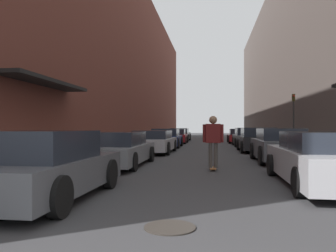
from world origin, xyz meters
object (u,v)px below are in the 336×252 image
object	(u,v)px
parked_car_left_5	(180,135)
parked_car_right_2	(258,140)
parked_car_left_1	(119,149)
parked_car_left_0	(44,167)
traffic_light	(294,114)
parked_car_right_3	(247,137)
parked_car_left_3	(166,138)
parked_car_right_0	(323,160)
parked_car_right_1	(279,146)
manhole_cover	(170,227)
parked_car_right_4	(239,136)
parked_car_left_2	(154,142)
skateboarder	(213,137)
parked_car_left_4	(175,136)

from	to	relation	value
parked_car_left_5	parked_car_right_2	xyz separation A→B (m)	(5.80, -14.48, 0.01)
parked_car_left_1	parked_car_right_2	xyz separation A→B (m)	(5.81, 7.51, 0.07)
parked_car_left_0	traffic_light	distance (m)	17.26
parked_car_right_2	parked_car_right_3	size ratio (longest dim) A/B	1.00
parked_car_left_3	parked_car_right_0	bearing A→B (deg)	-68.43
parked_car_right_1	manhole_cover	size ratio (longest dim) A/B	5.76
parked_car_right_1	parked_car_right_4	xyz separation A→B (m)	(-0.20, 16.24, -0.04)
parked_car_right_3	parked_car_left_2	bearing A→B (deg)	-128.20
parked_car_right_2	traffic_light	bearing A→B (deg)	41.28
manhole_cover	traffic_light	world-z (taller)	traffic_light
parked_car_left_0	parked_car_right_3	distance (m)	19.41
parked_car_right_2	skateboarder	xyz separation A→B (m)	(-2.50, -8.24, 0.41)
manhole_cover	parked_car_left_0	bearing A→B (deg)	151.27
parked_car_left_4	parked_car_left_5	distance (m)	5.14
parked_car_left_3	manhole_cover	bearing A→B (deg)	-81.93
parked_car_left_3	parked_car_right_3	xyz separation A→B (m)	(5.68, 1.98, 0.02)
parked_car_left_2	parked_car_right_2	distance (m)	5.85
parked_car_left_5	parked_car_right_0	world-z (taller)	parked_car_left_5
parked_car_left_1	parked_car_left_2	bearing A→B (deg)	88.14
parked_car_left_1	manhole_cover	bearing A→B (deg)	-68.60
parked_car_left_0	parked_car_left_5	world-z (taller)	parked_car_left_0
parked_car_left_0	parked_car_left_4	size ratio (longest dim) A/B	0.91
skateboarder	parked_car_left_1	bearing A→B (deg)	167.50
parked_car_left_4	manhole_cover	distance (m)	23.89
parked_car_left_1	parked_car_right_4	distance (m)	19.04
parked_car_right_4	manhole_cover	size ratio (longest dim) A/B	5.70
parked_car_right_0	manhole_cover	world-z (taller)	parked_car_right_0
parked_car_left_3	parked_car_right_0	size ratio (longest dim) A/B	0.91
parked_car_left_5	parked_car_right_1	world-z (taller)	parked_car_right_1
parked_car_right_3	parked_car_right_4	bearing A→B (deg)	91.73
parked_car_left_0	traffic_light	bearing A→B (deg)	61.81
parked_car_left_0	parked_car_left_4	xyz separation A→B (m)	(0.02, 22.34, -0.02)
parked_car_left_3	parked_car_left_5	bearing A→B (deg)	90.72
parked_car_left_2	parked_car_right_0	xyz separation A→B (m)	(5.64, -9.19, 0.02)
parked_car_left_3	parked_car_right_0	distance (m)	15.45
parked_car_right_1	parked_car_left_0	bearing A→B (deg)	-127.68
parked_car_left_2	parked_car_right_4	distance (m)	13.44
parked_car_left_3	manhole_cover	size ratio (longest dim) A/B	6.21
traffic_light	manhole_cover	bearing A→B (deg)	-108.56
parked_car_right_0	skateboarder	bearing A→B (deg)	134.74
parked_car_right_0	parked_car_right_3	xyz separation A→B (m)	(-0.01, 16.35, 0.03)
parked_car_left_4	parked_car_left_5	xyz separation A→B (m)	(-0.14, 5.14, 0.04)
parked_car_left_2	parked_car_right_1	xyz separation A→B (m)	(5.68, -3.97, 0.06)
parked_car_left_4	parked_car_right_3	xyz separation A→B (m)	(5.67, -3.78, 0.04)
parked_car_left_0	parked_car_left_5	size ratio (longest dim) A/B	0.83
parked_car_right_2	parked_car_right_1	bearing A→B (deg)	-89.37
parked_car_right_0	parked_car_right_4	distance (m)	21.46
parked_car_right_0	parked_car_right_3	world-z (taller)	parked_car_right_3
parked_car_right_0	parked_car_right_2	xyz separation A→B (m)	(-0.02, 10.79, 0.04)
traffic_light	parked_car_right_1	bearing A→B (deg)	-107.17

